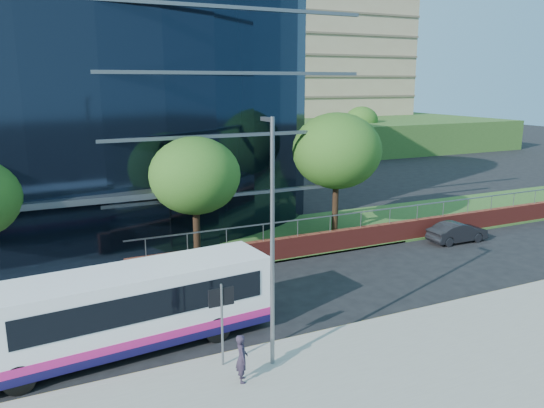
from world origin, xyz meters
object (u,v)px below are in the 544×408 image
tree_dist_f (361,121)px  streetlight_east (272,237)px  pedestrian (242,358)px  street_sign (222,307)px  tree_dist_e (256,123)px  city_bus (125,309)px  parked_car (457,232)px  tree_far_d (337,151)px  tree_far_c (195,176)px

tree_dist_f → streetlight_east: (-34.00, -44.17, 0.23)m
tree_dist_f → pedestrian: tree_dist_f is taller
street_sign → tree_dist_e: size_ratio=0.43×
city_bus → parked_car: city_bus is taller
tree_dist_f → parked_car: tree_dist_f is taller
tree_dist_f → streetlight_east: size_ratio=0.76×
tree_far_d → parked_car: (5.76, -4.21, -4.58)m
tree_dist_f → parked_car: 40.71m
tree_dist_e → pedestrian: (-19.30, -42.75, -3.62)m
tree_dist_e → city_bus: tree_dist_e is taller
tree_far_c → tree_dist_f: tree_far_c is taller
streetlight_east → pedestrian: size_ratio=5.21×
tree_far_d → tree_dist_f: (24.00, 32.00, -0.98)m
pedestrian → tree_far_c: bearing=2.4°
tree_far_c → parked_car: size_ratio=1.78×
tree_far_d → streetlight_east: size_ratio=0.93×
city_bus → parked_car: size_ratio=2.94×
tree_far_c → tree_far_d: (9.00, 1.00, 0.65)m
street_sign → pedestrian: 1.71m
tree_far_d → streetlight_east: 15.77m
tree_dist_e → tree_dist_f: (16.00, 2.00, -0.33)m
tree_far_d → pedestrian: tree_far_d is taller
tree_far_c → streetlight_east: (-1.00, -11.17, -0.10)m
tree_dist_e → city_bus: (-22.08, -38.94, -3.02)m
tree_dist_e → street_sign: bearing=-115.1°
street_sign → parked_car: bearing=23.1°
tree_dist_f → tree_far_d: bearing=-126.9°
tree_far_c → city_bus: (-5.08, -7.94, -3.02)m
tree_far_d → streetlight_east: streetlight_east is taller
tree_dist_f → city_bus: size_ratio=0.56×
streetlight_east → city_bus: size_ratio=0.74×
streetlight_east → pedestrian: 3.80m
tree_dist_f → streetlight_east: streetlight_east is taller
tree_far_c → streetlight_east: size_ratio=0.81×
tree_dist_e → streetlight_east: (-18.00, -42.17, -0.10)m
streetlight_east → parked_car: streetlight_east is taller
streetlight_east → city_bus: bearing=141.7°
city_bus → tree_far_c: bearing=52.3°
tree_far_d → city_bus: size_ratio=0.69×
tree_dist_f → tree_far_c: bearing=-135.0°
tree_far_d → parked_car: tree_far_d is taller
street_sign → tree_dist_f: (35.50, 43.59, 2.06)m
tree_dist_f → street_sign: bearing=-129.2°
street_sign → tree_far_d: tree_far_d is taller
street_sign → tree_far_c: size_ratio=0.43×
tree_dist_e → city_bus: size_ratio=0.61×
pedestrian → tree_dist_e: bearing=-10.8°
street_sign → city_bus: (-2.58, 2.64, -0.63)m
parked_car → tree_far_d: bearing=54.9°
tree_far_c → city_bus: 9.90m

